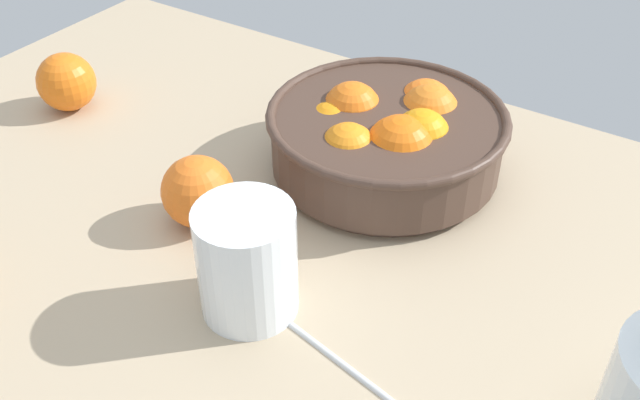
{
  "coord_description": "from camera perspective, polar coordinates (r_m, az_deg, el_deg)",
  "views": [
    {
      "loc": [
        30.6,
        -48.76,
        52.77
      ],
      "look_at": [
        -0.81,
        -0.14,
        7.84
      ],
      "focal_mm": 40.59,
      "sensor_mm": 36.0,
      "label": 1
    }
  ],
  "objects": [
    {
      "name": "loose_orange_1",
      "position": [
        1.08,
        -19.36,
        8.78
      ],
      "size": [
        8.13,
        8.13,
        8.13
      ],
      "primitive_type": "sphere",
      "color": "orange",
      "rests_on": "ground_plane"
    },
    {
      "name": "second_glass",
      "position": [
        0.7,
        -5.73,
        -5.35
      ],
      "size": [
        9.71,
        9.71,
        11.83
      ],
      "color": "white",
      "rests_on": "ground_plane"
    },
    {
      "name": "ground_plane",
      "position": [
        0.79,
        0.55,
        -5.5
      ],
      "size": [
        138.57,
        83.85,
        3.0
      ],
      "primitive_type": "cube",
      "color": "tan"
    },
    {
      "name": "loose_orange_2",
      "position": [
        0.82,
        -9.61,
        0.67
      ],
      "size": [
        8.23,
        8.23,
        8.23
      ],
      "primitive_type": "sphere",
      "color": "orange",
      "rests_on": "ground_plane"
    },
    {
      "name": "spoon",
      "position": [
        0.66,
        4.59,
        -14.59
      ],
      "size": [
        17.81,
        5.07,
        1.0
      ],
      "color": "silver",
      "rests_on": "ground_plane"
    },
    {
      "name": "fruit_bowl",
      "position": [
        0.88,
        5.3,
        5.01
      ],
      "size": [
        29.16,
        29.16,
        10.14
      ],
      "color": "#473328",
      "rests_on": "ground_plane"
    }
  ]
}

